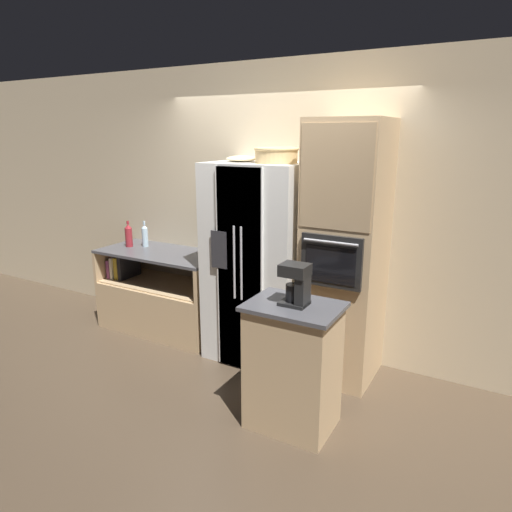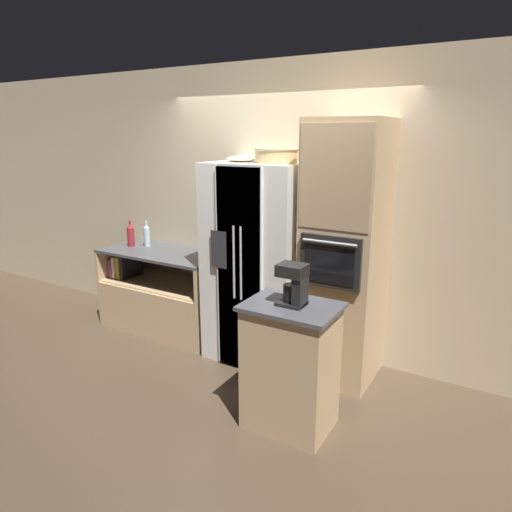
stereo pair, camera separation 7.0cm
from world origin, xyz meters
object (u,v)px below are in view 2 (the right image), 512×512
Objects in this scene: coffee_maker at (295,283)px; bottle_tall at (131,235)px; refrigerator at (259,263)px; fruit_bowl at (242,159)px; wicker_basket at (276,155)px; wall_oven at (345,254)px; bottle_short at (147,235)px.

bottle_tall is at bearing 160.01° from coffee_maker.
fruit_bowl is at bearing -177.02° from refrigerator.
fruit_bowl reaches higher than refrigerator.
wicker_basket is 2.10m from bottle_tall.
coffee_maker is (0.79, -0.88, 0.19)m from refrigerator.
fruit_bowl is at bearing -1.25° from bottle_tall.
coffee_maker is (2.48, -0.90, 0.10)m from bottle_tall.
refrigerator is 0.84× the size of wall_oven.
wicker_basket is 1.30× the size of coffee_maker.
refrigerator is 1.03m from wicker_basket.
coffee_maker reaches higher than bottle_short.
coffee_maker is at bearing -92.01° from wall_oven.
fruit_bowl is at bearing 138.08° from coffee_maker.
fruit_bowl is 0.97× the size of bottle_tall.
bottle_tall is 2.64m from coffee_maker.
bottle_short is at bearing 31.99° from bottle_tall.
coffee_maker is (2.33, -1.00, 0.11)m from bottle_short.
fruit_bowl is 1.63m from bottle_short.
bottle_short is (0.15, 0.10, -0.00)m from bottle_tall.
coffee_maker is at bearing -41.92° from fruit_bowl.
bottle_tall is 0.18m from bottle_short.
wall_oven is (0.82, 0.04, 0.19)m from refrigerator.
coffee_maker is at bearing -54.45° from wicker_basket.
wall_oven is 0.92m from coffee_maker.
wall_oven is at bearing 2.56° from refrigerator.
wicker_basket reaches higher than coffee_maker.
bottle_short is at bearing 174.59° from fruit_bowl.
wicker_basket is 1.36× the size of fruit_bowl.
wicker_basket is at bearing -10.91° from refrigerator.
fruit_bowl is 0.96× the size of coffee_maker.
refrigerator is at bearing -4.45° from bottle_short.
refrigerator is 6.58× the size of fruit_bowl.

